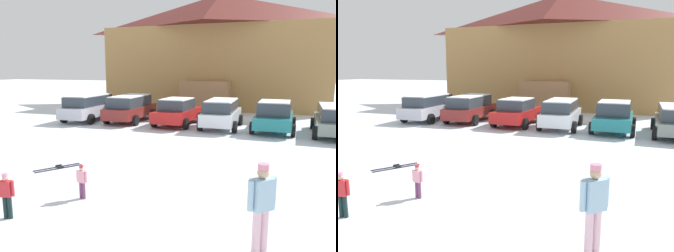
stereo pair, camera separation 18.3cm
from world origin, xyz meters
TOP-DOWN VIEW (x-y plane):
  - ski_lodge at (-2.68, 26.83)m, footprint 18.81×11.83m
  - parked_silver_wagon at (-8.60, 15.03)m, footprint 2.27×4.67m
  - parked_maroon_van at (-5.90, 15.58)m, footprint 2.26×4.62m
  - parked_red_sedan at (-2.66, 15.36)m, footprint 2.25×4.34m
  - parked_white_suv at (-0.01, 15.24)m, footprint 2.15×4.21m
  - parked_teal_hatchback at (2.82, 15.28)m, footprint 2.23×4.27m
  - skier_child_in_red_jacket at (-2.16, 2.27)m, footprint 0.38×0.20m
  - skier_child_in_pink_snowsuit at (-1.28, 3.82)m, footprint 0.33×0.14m
  - skier_adult_in_blue_parka at (3.22, 2.85)m, footprint 0.47×0.48m
  - pair_of_skis at (-3.61, 5.76)m, footprint 1.10×1.47m

SIDE VIEW (x-z plane):
  - pair_of_skis at x=-3.61m, z-range -0.02..0.06m
  - skier_child_in_pink_snowsuit at x=-1.28m, z-range 0.06..0.95m
  - skier_child_in_red_jacket at x=-2.16m, z-range 0.07..1.12m
  - parked_red_sedan at x=-2.66m, z-range 0.01..1.61m
  - parked_teal_hatchback at x=2.82m, z-range 0.01..1.64m
  - parked_white_suv at x=-0.01m, z-range 0.07..1.68m
  - parked_maroon_van at x=-5.90m, z-range 0.07..1.72m
  - parked_silver_wagon at x=-8.60m, z-range 0.07..1.73m
  - skier_adult_in_blue_parka at x=3.22m, z-range 0.11..1.78m
  - ski_lodge at x=-2.68m, z-range 0.07..9.81m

